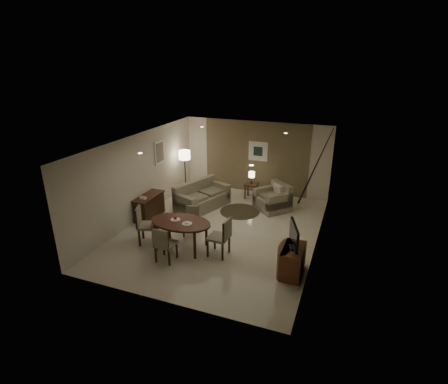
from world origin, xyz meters
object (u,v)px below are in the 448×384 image
at_px(chair_near, 166,244).
at_px(chair_left, 148,225).
at_px(armchair, 272,197).
at_px(tv_cabinet, 293,261).
at_px(side_table, 251,191).
at_px(dining_table, 181,235).
at_px(chair_right, 219,237).
at_px(sofa, 202,196).
at_px(chair_far, 191,222).
at_px(console_desk, 149,207).
at_px(floor_lamp, 185,172).

distance_m(chair_near, chair_left, 1.12).
bearing_deg(armchair, tv_cabinet, -26.94).
distance_m(chair_near, side_table, 4.88).
height_order(dining_table, side_table, dining_table).
relative_size(tv_cabinet, chair_right, 0.86).
xyz_separation_m(tv_cabinet, chair_left, (-4.02, 0.08, 0.18)).
height_order(chair_near, sofa, chair_near).
bearing_deg(chair_left, dining_table, -107.54).
height_order(dining_table, armchair, armchair).
xyz_separation_m(dining_table, sofa, (-0.59, 2.68, 0.05)).
bearing_deg(chair_left, chair_right, -108.45).
xyz_separation_m(chair_far, side_table, (0.79, 3.37, -0.14)).
bearing_deg(console_desk, tv_cabinet, -17.05).
relative_size(tv_cabinet, chair_far, 1.07).
xyz_separation_m(tv_cabinet, side_table, (-2.32, 4.26, -0.07)).
distance_m(sofa, armchair, 2.37).
relative_size(sofa, side_table, 3.38).
height_order(chair_left, sofa, chair_left).
distance_m(chair_far, sofa, 2.00).
height_order(tv_cabinet, dining_table, dining_table).
xyz_separation_m(tv_cabinet, chair_right, (-1.96, 0.17, 0.18)).
xyz_separation_m(dining_table, chair_left, (-0.99, -0.06, 0.14)).
relative_size(tv_cabinet, side_table, 1.61).
bearing_deg(tv_cabinet, chair_right, 174.94).
bearing_deg(chair_near, console_desk, -47.55).
relative_size(tv_cabinet, dining_table, 0.54).
xyz_separation_m(console_desk, chair_left, (0.87, -1.42, 0.16)).
relative_size(chair_right, armchair, 1.05).
height_order(dining_table, sofa, sofa).
relative_size(console_desk, chair_right, 1.14).
relative_size(chair_far, armchair, 0.84).
xyz_separation_m(dining_table, floor_lamp, (-1.73, 3.67, 0.44)).
bearing_deg(tv_cabinet, console_desk, 162.95).
relative_size(armchair, side_table, 1.79).
bearing_deg(sofa, tv_cabinet, -107.50).
distance_m(side_table, floor_lamp, 2.55).
relative_size(tv_cabinet, armchair, 0.90).
bearing_deg(chair_near, chair_right, -145.95).
height_order(chair_far, side_table, chair_far).
bearing_deg(tv_cabinet, chair_near, -169.87).
relative_size(console_desk, chair_far, 1.42).
height_order(console_desk, chair_left, chair_left).
bearing_deg(chair_far, console_desk, 151.64).
bearing_deg(armchair, sofa, -120.71).
relative_size(dining_table, sofa, 0.89).
bearing_deg(dining_table, chair_left, -176.48).
xyz_separation_m(console_desk, chair_right, (2.93, -1.33, 0.15)).
relative_size(chair_right, floor_lamp, 0.63).
height_order(chair_right, floor_lamp, floor_lamp).
xyz_separation_m(tv_cabinet, floor_lamp, (-4.76, 3.82, 0.49)).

